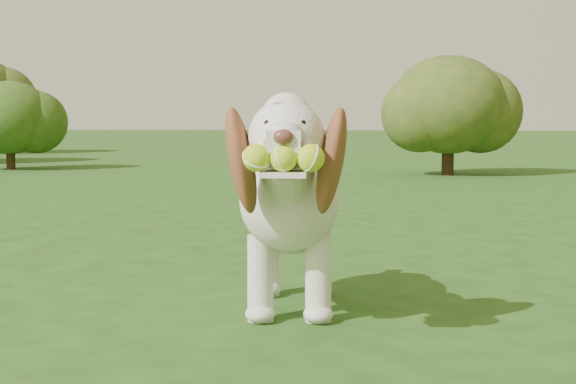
# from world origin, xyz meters

# --- Properties ---
(ground) EXTENTS (80.00, 80.00, 0.00)m
(ground) POSITION_xyz_m (0.00, 0.00, 0.00)
(ground) COLOR #214112
(ground) RESTS_ON ground
(dog) EXTENTS (0.47, 1.20, 0.78)m
(dog) POSITION_xyz_m (-0.22, -0.07, 0.42)
(dog) COLOR silver
(dog) RESTS_ON ground
(shrub_a) EXTENTS (1.12, 1.12, 1.16)m
(shrub_a) POSITION_xyz_m (-5.03, 7.80, 0.68)
(shrub_a) COLOR #382314
(shrub_a) RESTS_ON ground
(shrub_c) EXTENTS (1.37, 1.37, 1.42)m
(shrub_c) POSITION_xyz_m (0.63, 7.48, 0.84)
(shrub_c) COLOR #382314
(shrub_c) RESTS_ON ground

